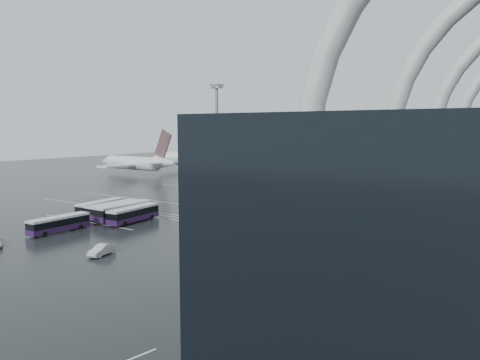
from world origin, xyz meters
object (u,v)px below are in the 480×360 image
Objects in this scene: airliner_gate_b at (383,170)px; gse_cart_belly_e at (368,205)px; gse_cart_belly_a at (372,215)px; bus_row_near_c at (125,211)px; gse_cart_belly_b at (371,208)px; jet_remote_mid at (206,159)px; bus_row_far_c at (59,223)px; van_curve_c at (101,250)px; airliner_gate_c at (430,163)px; jet_remote_west at (137,163)px; airliner_main at (314,187)px; bus_row_near_a at (100,207)px; floodlight_mast at (217,133)px; jet_remote_far at (231,156)px; bus_row_near_d at (133,214)px; bus_row_near_b at (113,209)px; van_curve_b at (241,288)px.

airliner_gate_b reaches higher than gse_cart_belly_e.
airliner_gate_b is 57.97m from gse_cart_belly_a.
bus_row_near_c is 6.18× the size of gse_cart_belly_b.
bus_row_near_c is (56.93, -99.88, -3.52)m from jet_remote_mid.
van_curve_c is (19.40, -6.09, -0.80)m from bus_row_far_c.
jet_remote_west is (-97.85, -71.06, -0.09)m from airliner_gate_c.
bus_row_near_a is (-34.91, -36.33, -3.33)m from airliner_main.
airliner_main is 27.81m from floodlight_mast.
jet_remote_far is at bearing 22.66° from bus_row_far_c.
bus_row_near_a is 12.34m from bus_row_near_d.
airliner_main is 4.53× the size of bus_row_near_d.
bus_row_near_b is 4.12m from bus_row_near_c.
bus_row_far_c is at bearing 111.38° from jet_remote_far.
airliner_gate_c reaches higher than bus_row_near_d.
jet_remote_mid reaches higher than van_curve_b.
bus_row_near_d is at bearing 105.47° from van_curve_b.
airliner_gate_b reaches higher than bus_row_far_c.
gse_cart_belly_a is at bearing -56.55° from bus_row_near_b.
bus_row_far_c is at bearing 92.42° from jet_remote_mid.
bus_row_near_a is 34.93m from van_curve_c.
airliner_main is 17.69m from gse_cart_belly_a.
jet_remote_west is 8.64× the size of van_curve_c.
van_curve_b is (50.04, -24.13, -0.85)m from bus_row_near_b.
floodlight_mast is at bearing 83.73° from van_curve_b.
gse_cart_belly_b is (12.35, -48.21, -4.71)m from airliner_gate_b.
bus_row_near_c reaches higher than bus_row_near_b.
jet_remote_mid is (-84.51, 12.33, 0.06)m from airliner_gate_b.
bus_row_far_c is at bearing -113.73° from airliner_main.
bus_row_near_a reaches higher than van_curve_b.
bus_row_near_c is 57.97m from gse_cart_belly_e.
gse_cart_belly_b is (36.21, 40.26, -1.13)m from bus_row_near_d.
jet_remote_west is at bearing 42.76° from bus_row_near_b.
bus_row_near_a is at bearing -141.40° from gse_cart_belly_b.
bus_row_near_c is 1.15× the size of bus_row_far_c.
airliner_main is 100.92m from airliner_gate_c.
gse_cart_belly_a is at bearing -13.91° from airliner_main.
floodlight_mast is 12.97× the size of gse_cart_belly_b.
van_curve_b is at bearing -84.55° from gse_cart_belly_b.
bus_row_near_c is 15.29m from bus_row_far_c.
gse_cart_belly_a is (24.11, 53.14, -0.28)m from van_curve_c.
jet_remote_far is (6.48, 56.88, 0.47)m from jet_remote_west.
airliner_gate_b reaches higher than bus_row_near_c.
van_curve_b is at bearing -68.37° from airliner_main.
jet_remote_far reaches higher than van_curve_b.
bus_row_near_b is 6.42× the size of gse_cart_belly_a.
van_curve_b is at bearing 106.20° from jet_remote_mid.
gse_cart_belly_b is at bearing -48.91° from bus_row_near_b.
jet_remote_mid is at bearing 25.61° from bus_row_far_c.
bus_row_near_b is 55.56m from van_curve_b.
jet_remote_mid reaches higher than bus_row_far_c.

